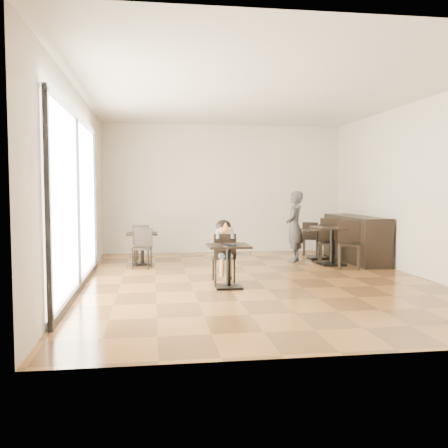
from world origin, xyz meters
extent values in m
cube|color=brown|center=(0.00, 0.00, 0.00)|extent=(6.00, 8.00, 0.01)
cube|color=silver|center=(0.00, 0.00, 3.20)|extent=(6.00, 8.00, 0.01)
cube|color=beige|center=(0.00, 4.00, 1.60)|extent=(6.00, 0.01, 3.20)
cube|color=beige|center=(0.00, -4.00, 1.60)|extent=(6.00, 0.01, 3.20)
cube|color=beige|center=(-3.00, 0.00, 1.60)|extent=(0.01, 8.00, 3.20)
cube|color=beige|center=(3.00, 0.00, 1.60)|extent=(0.01, 8.00, 3.20)
cube|color=white|center=(-2.97, -0.50, 1.40)|extent=(0.04, 4.50, 2.60)
cylinder|color=black|center=(-0.59, -0.69, 0.71)|extent=(0.24, 0.24, 0.01)
imported|color=#3B3B41|center=(1.30, 2.16, 0.77)|extent=(0.56, 0.66, 1.55)
cube|color=black|center=(2.65, 2.00, 0.50)|extent=(0.60, 2.40, 1.00)
camera|label=1|loc=(-1.80, -8.46, 1.59)|focal=40.00mm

